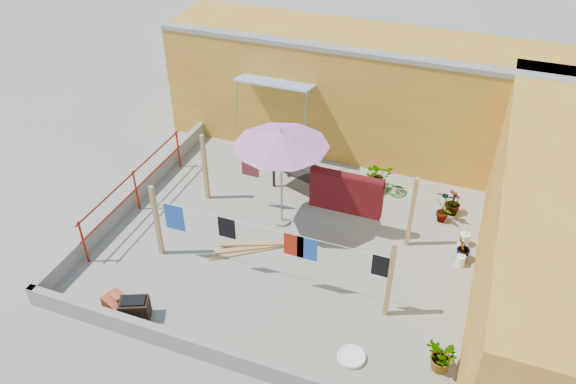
% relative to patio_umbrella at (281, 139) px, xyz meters
% --- Properties ---
extents(ground, '(80.00, 80.00, 0.00)m').
position_rel_patio_umbrella_xyz_m(ground, '(0.42, -0.54, -2.27)').
color(ground, '#9E998E').
rests_on(ground, ground).
extents(wall_back, '(11.00, 3.27, 3.21)m').
position_rel_patio_umbrella_xyz_m(wall_back, '(0.91, 4.16, -0.66)').
color(wall_back, gold).
rests_on(wall_back, ground).
extents(wall_right, '(2.40, 9.00, 3.20)m').
position_rel_patio_umbrella_xyz_m(wall_right, '(5.62, -0.54, -0.67)').
color(wall_right, gold).
rests_on(wall_right, ground).
extents(parapet_front, '(8.30, 0.16, 0.44)m').
position_rel_patio_umbrella_xyz_m(parapet_front, '(0.42, -4.12, -2.05)').
color(parapet_front, gray).
rests_on(parapet_front, ground).
extents(parapet_left, '(0.16, 7.30, 0.44)m').
position_rel_patio_umbrella_xyz_m(parapet_left, '(-3.66, -0.54, -2.05)').
color(parapet_left, gray).
rests_on(parapet_left, ground).
extents(red_railing, '(0.05, 4.20, 1.10)m').
position_rel_patio_umbrella_xyz_m(red_railing, '(-3.43, -0.74, -1.55)').
color(red_railing, maroon).
rests_on(red_railing, ground).
extents(clothesline_rig, '(5.09, 2.35, 1.80)m').
position_rel_patio_umbrella_xyz_m(clothesline_rig, '(1.22, 0.00, -1.25)').
color(clothesline_rig, tan).
rests_on(clothesline_rig, ground).
extents(patio_umbrella, '(2.14, 2.14, 2.53)m').
position_rel_patio_umbrella_xyz_m(patio_umbrella, '(0.00, 0.00, 0.00)').
color(patio_umbrella, gray).
rests_on(patio_umbrella, ground).
extents(outdoor_table, '(1.62, 1.16, 0.68)m').
position_rel_patio_umbrella_xyz_m(outdoor_table, '(-0.02, 1.37, -1.65)').
color(outdoor_table, black).
rests_on(outdoor_table, ground).
extents(brick_stack, '(0.62, 0.54, 0.45)m').
position_rel_patio_umbrella_xyz_m(brick_stack, '(-1.98, -3.74, -2.07)').
color(brick_stack, '#AB4B27').
rests_on(brick_stack, ground).
extents(lumber_pile, '(1.79, 1.22, 0.12)m').
position_rel_patio_umbrella_xyz_m(lumber_pile, '(-0.21, -1.11, -2.21)').
color(lumber_pile, tan).
rests_on(lumber_pile, ground).
extents(brazier, '(0.65, 0.55, 0.49)m').
position_rel_patio_umbrella_xyz_m(brazier, '(-1.58, -3.74, -2.03)').
color(brazier, black).
rests_on(brazier, ground).
extents(white_basin, '(0.52, 0.52, 0.09)m').
position_rel_patio_umbrella_xyz_m(white_basin, '(2.58, -3.20, -2.22)').
color(white_basin, white).
rests_on(white_basin, ground).
extents(water_jug_a, '(0.22, 0.22, 0.35)m').
position_rel_patio_umbrella_xyz_m(water_jug_a, '(4.12, 0.69, -2.11)').
color(water_jug_a, white).
rests_on(water_jug_a, ground).
extents(water_jug_b, '(0.20, 0.20, 0.31)m').
position_rel_patio_umbrella_xyz_m(water_jug_b, '(4.12, -0.03, -2.13)').
color(water_jug_b, white).
rests_on(water_jug_b, ground).
extents(green_hose, '(0.51, 0.51, 0.08)m').
position_rel_patio_umbrella_xyz_m(green_hose, '(2.29, 2.16, -2.24)').
color(green_hose, '#1B7B2B').
rests_on(green_hose, ground).
extents(plant_back_a, '(0.91, 0.89, 0.77)m').
position_rel_patio_umbrella_xyz_m(plant_back_a, '(1.78, 2.13, -1.89)').
color(plant_back_a, '#19571B').
rests_on(plant_back_a, ground).
extents(plant_back_b, '(0.46, 0.46, 0.65)m').
position_rel_patio_umbrella_xyz_m(plant_back_b, '(3.71, 1.76, -1.95)').
color(plant_back_b, '#19571B').
rests_on(plant_back_b, ground).
extents(plant_right_a, '(0.54, 0.42, 0.91)m').
position_rel_patio_umbrella_xyz_m(plant_right_a, '(3.53, 1.38, -1.81)').
color(plant_right_a, '#19571B').
rests_on(plant_right_a, ground).
extents(plant_right_b, '(0.42, 0.45, 0.66)m').
position_rel_patio_umbrella_xyz_m(plant_right_b, '(4.12, 0.14, -1.94)').
color(plant_right_b, '#19571B').
rests_on(plant_right_b, ground).
extents(plant_right_c, '(0.76, 0.78, 0.66)m').
position_rel_patio_umbrella_xyz_m(plant_right_c, '(4.12, -2.87, -1.94)').
color(plant_right_c, '#19571B').
rests_on(plant_right_c, ground).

